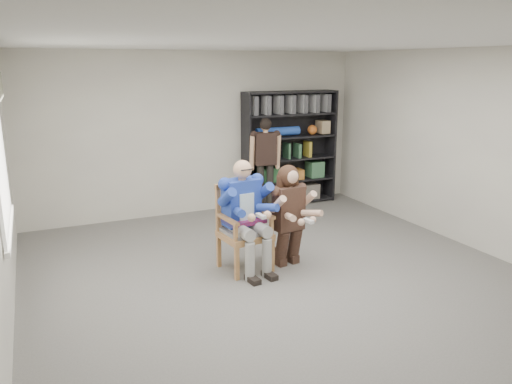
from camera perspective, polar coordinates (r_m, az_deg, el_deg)
name	(u,v)px	position (r m, az deg, el deg)	size (l,w,h in m)	color
room_shell	(294,172)	(5.60, 4.41, 2.29)	(6.00, 7.00, 2.80)	beige
floor	(292,287)	(6.05, 4.15, -10.79)	(6.00, 7.00, 0.01)	#615E5A
window_left	(1,157)	(5.88, -27.08, 3.61)	(0.16, 2.00, 1.75)	white
armchair	(245,228)	(6.33, -1.27, -4.17)	(0.64, 0.62, 1.11)	#AC8441
seated_man	(245,216)	(6.28, -1.28, -2.73)	(0.62, 0.86, 1.44)	#234098
kneeling_woman	(290,217)	(6.44, 3.90, -2.90)	(0.55, 0.89, 1.32)	#33221B
bookshelf	(290,149)	(9.29, 3.87, 4.97)	(1.80, 0.38, 2.10)	black
standing_man	(265,166)	(8.71, 1.07, 2.96)	(0.52, 0.29, 1.68)	black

